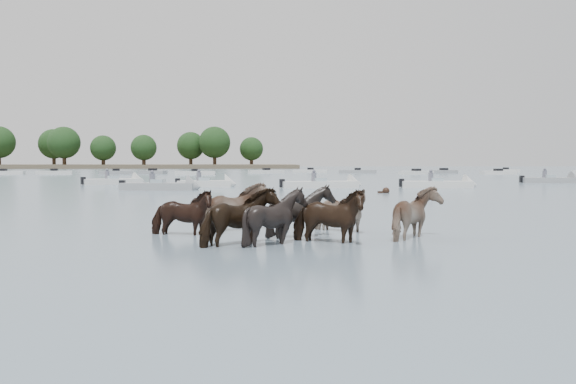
{
  "coord_description": "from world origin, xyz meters",
  "views": [
    {
      "loc": [
        -0.1,
        -15.23,
        1.92
      ],
      "look_at": [
        0.63,
        0.34,
        1.1
      ],
      "focal_mm": 36.71,
      "sensor_mm": 36.0,
      "label": 1
    }
  ],
  "objects": [
    {
      "name": "shoreline",
      "position": [
        -70.0,
        150.0,
        0.5
      ],
      "size": [
        160.0,
        30.0,
        1.0
      ],
      "primitive_type": "cube",
      "color": "#4C4233",
      "rests_on": "ground"
    },
    {
      "name": "motorboat_b",
      "position": [
        -6.17,
        24.34,
        0.23
      ],
      "size": [
        5.53,
        1.99,
        1.92
      ],
      "rotation": [
        0.0,
        0.0,
        -0.08
      ],
      "color": "gray",
      "rests_on": "ground"
    },
    {
      "name": "swimming_pony",
      "position": [
        7.44,
        19.96,
        0.1
      ],
      "size": [
        0.72,
        0.44,
        0.44
      ],
      "color": "black",
      "rests_on": "ground"
    },
    {
      "name": "motorboat_c",
      "position": [
        4.95,
        27.15,
        0.22
      ],
      "size": [
        6.21,
        2.51,
        1.92
      ],
      "rotation": [
        0.0,
        0.0,
        0.16
      ],
      "color": "silver",
      "rests_on": "ground"
    },
    {
      "name": "distant_flotilla",
      "position": [
        -0.22,
        74.54,
        0.26
      ],
      "size": [
        103.82,
        22.07,
        0.93
      ],
      "color": "gray",
      "rests_on": "ground"
    },
    {
      "name": "motorboat_d",
      "position": [
        13.43,
        26.82,
        0.23
      ],
      "size": [
        5.69,
        2.02,
        1.92
      ],
      "rotation": [
        0.0,
        0.0,
        -0.08
      ],
      "color": "silver",
      "rests_on": "ground"
    },
    {
      "name": "motorboat_e",
      "position": [
        26.23,
        35.67,
        0.23
      ],
      "size": [
        5.43,
        1.99,
        1.92
      ],
      "rotation": [
        0.0,
        0.0,
        -0.07
      ],
      "color": "gray",
      "rests_on": "ground"
    },
    {
      "name": "motorboat_f",
      "position": [
        -11.71,
        34.4,
        0.23
      ],
      "size": [
        5.22,
        3.92,
        1.92
      ],
      "rotation": [
        0.0,
        0.0,
        0.52
      ],
      "color": "silver",
      "rests_on": "ground"
    },
    {
      "name": "pony_herd",
      "position": [
        0.65,
        -0.71,
        0.52
      ],
      "size": [
        7.69,
        4.71,
        1.62
      ],
      "color": "black",
      "rests_on": "ground"
    },
    {
      "name": "ground",
      "position": [
        0.0,
        0.0,
        0.0
      ],
      "size": [
        400.0,
        400.0,
        0.0
      ],
      "primitive_type": "plane",
      "color": "slate",
      "rests_on": "ground"
    },
    {
      "name": "motorboat_a",
      "position": [
        -3.59,
        28.92,
        0.23
      ],
      "size": [
        4.6,
        1.85,
        1.92
      ],
      "rotation": [
        0.0,
        0.0,
        0.06
      ],
      "color": "silver",
      "rests_on": "ground"
    }
  ]
}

